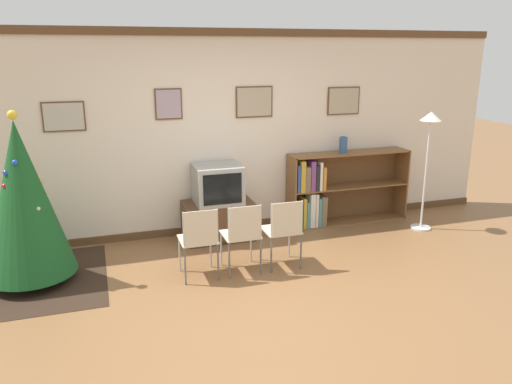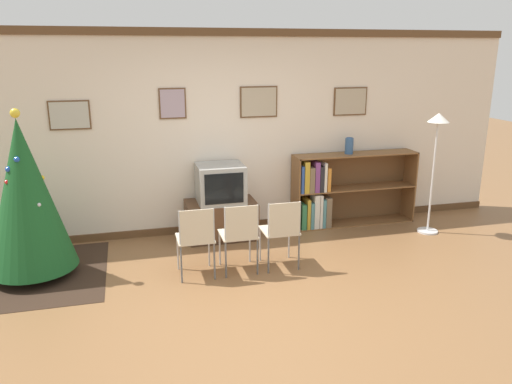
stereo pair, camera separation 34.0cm
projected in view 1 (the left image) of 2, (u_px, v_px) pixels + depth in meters
name	position (u px, v px, depth m)	size (l,w,h in m)	color
ground_plane	(266.00, 302.00, 4.98)	(24.00, 24.00, 0.00)	brown
wall_back	(212.00, 134.00, 6.63)	(8.46, 0.11, 2.70)	silver
area_rug	(34.00, 281.00, 5.44)	(1.52, 1.68, 0.01)	#332319
christmas_tree	(23.00, 200.00, 5.19)	(0.94, 0.94, 1.85)	maroon
tv_console	(218.00, 220.00, 6.62)	(0.92, 0.54, 0.50)	#412A1A
television	(218.00, 184.00, 6.48)	(0.60, 0.53, 0.50)	#9E9E99
folding_chair_left	(199.00, 239.00, 5.37)	(0.40, 0.40, 0.82)	beige
folding_chair_center	(243.00, 234.00, 5.51)	(0.40, 0.40, 0.82)	beige
folding_chair_right	(284.00, 229.00, 5.66)	(0.40, 0.40, 0.82)	beige
bookshelf	(327.00, 191.00, 7.13)	(1.79, 0.36, 1.03)	brown
vase	(343.00, 145.00, 7.02)	(0.12, 0.12, 0.23)	#335684
standing_lamp	(429.00, 140.00, 6.71)	(0.28, 0.28, 1.64)	silver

